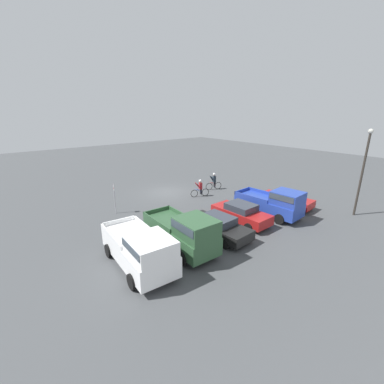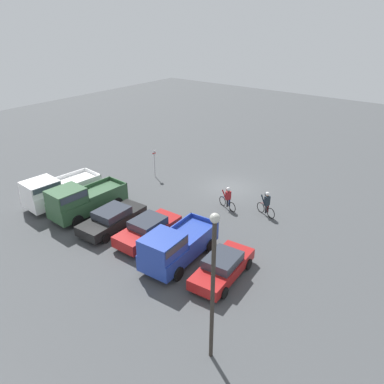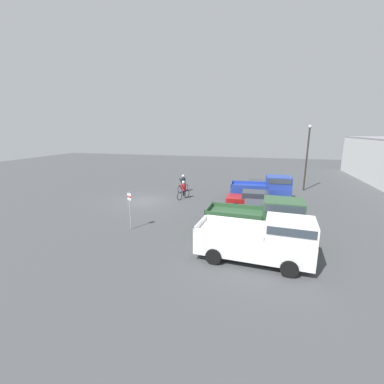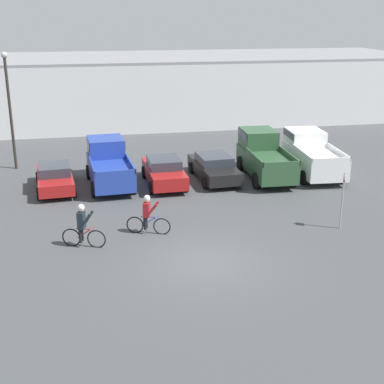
{
  "view_description": "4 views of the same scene",
  "coord_description": "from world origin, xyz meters",
  "px_view_note": "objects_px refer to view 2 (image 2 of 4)",
  "views": [
    {
      "loc": [
        13.7,
        20.56,
        7.85
      ],
      "look_at": [
        0.4,
        4.45,
        1.2
      ],
      "focal_mm": 24.0,
      "sensor_mm": 36.0,
      "label": 1
    },
    {
      "loc": [
        -14.09,
        23.35,
        12.65
      ],
      "look_at": [
        0.4,
        4.45,
        1.2
      ],
      "focal_mm": 35.0,
      "sensor_mm": 36.0,
      "label": 2
    },
    {
      "loc": [
        20.07,
        9.64,
        6.14
      ],
      "look_at": [
        0.4,
        4.45,
        1.2
      ],
      "focal_mm": 24.0,
      "sensor_mm": 36.0,
      "label": 3
    },
    {
      "loc": [
        -4.05,
        -17.21,
        8.65
      ],
      "look_at": [
        0.4,
        4.45,
        1.2
      ],
      "focal_mm": 50.0,
      "sensor_mm": 36.0,
      "label": 4
    }
  ],
  "objects_px": {
    "pickup_truck_0": "(175,246)",
    "fire_lane_sign": "(154,161)",
    "sedan_2": "(112,218)",
    "cyclist_0": "(228,198)",
    "pickup_truck_2": "(57,190)",
    "lamppost": "(213,279)",
    "sedan_0": "(223,266)",
    "sedan_1": "(148,229)",
    "cyclist_1": "(267,203)",
    "pickup_truck_1": "(82,200)"
  },
  "relations": [
    {
      "from": "pickup_truck_2",
      "to": "lamppost",
      "type": "height_order",
      "value": "lamppost"
    },
    {
      "from": "sedan_2",
      "to": "pickup_truck_1",
      "type": "bearing_deg",
      "value": 2.44
    },
    {
      "from": "sedan_0",
      "to": "cyclist_1",
      "type": "bearing_deg",
      "value": -79.93
    },
    {
      "from": "lamppost",
      "to": "pickup_truck_2",
      "type": "bearing_deg",
      "value": -14.55
    },
    {
      "from": "sedan_2",
      "to": "cyclist_0",
      "type": "xyz_separation_m",
      "value": [
        -4.46,
        -6.78,
        0.17
      ]
    },
    {
      "from": "pickup_truck_0",
      "to": "pickup_truck_2",
      "type": "relative_size",
      "value": 0.94
    },
    {
      "from": "pickup_truck_2",
      "to": "sedan_2",
      "type": "bearing_deg",
      "value": -178.69
    },
    {
      "from": "sedan_2",
      "to": "cyclist_0",
      "type": "relative_size",
      "value": 2.68
    },
    {
      "from": "pickup_truck_0",
      "to": "pickup_truck_1",
      "type": "distance_m",
      "value": 8.46
    },
    {
      "from": "lamppost",
      "to": "pickup_truck_1",
      "type": "bearing_deg",
      "value": -17.42
    },
    {
      "from": "sedan_1",
      "to": "sedan_2",
      "type": "height_order",
      "value": "sedan_1"
    },
    {
      "from": "pickup_truck_2",
      "to": "lamppost",
      "type": "xyz_separation_m",
      "value": [
        -16.43,
        4.26,
        2.75
      ]
    },
    {
      "from": "sedan_1",
      "to": "fire_lane_sign",
      "type": "height_order",
      "value": "fire_lane_sign"
    },
    {
      "from": "pickup_truck_1",
      "to": "cyclist_1",
      "type": "distance_m",
      "value": 12.54
    },
    {
      "from": "sedan_0",
      "to": "cyclist_1",
      "type": "distance_m",
      "value": 7.6
    },
    {
      "from": "pickup_truck_0",
      "to": "sedan_1",
      "type": "relative_size",
      "value": 1.17
    },
    {
      "from": "cyclist_0",
      "to": "cyclist_1",
      "type": "height_order",
      "value": "cyclist_1"
    },
    {
      "from": "pickup_truck_1",
      "to": "pickup_truck_2",
      "type": "relative_size",
      "value": 0.99
    },
    {
      "from": "cyclist_1",
      "to": "pickup_truck_2",
      "type": "bearing_deg",
      "value": 31.27
    },
    {
      "from": "pickup_truck_0",
      "to": "fire_lane_sign",
      "type": "bearing_deg",
      "value": -42.31
    },
    {
      "from": "cyclist_0",
      "to": "lamppost",
      "type": "xyz_separation_m",
      "value": [
        -6.34,
        11.17,
        3.03
      ]
    },
    {
      "from": "cyclist_1",
      "to": "pickup_truck_1",
      "type": "bearing_deg",
      "value": 37.91
    },
    {
      "from": "pickup_truck_0",
      "to": "cyclist_1",
      "type": "height_order",
      "value": "pickup_truck_0"
    },
    {
      "from": "sedan_1",
      "to": "cyclist_1",
      "type": "distance_m",
      "value": 8.37
    },
    {
      "from": "pickup_truck_0",
      "to": "fire_lane_sign",
      "type": "distance_m",
      "value": 12.39
    },
    {
      "from": "cyclist_0",
      "to": "pickup_truck_2",
      "type": "bearing_deg",
      "value": 34.38
    },
    {
      "from": "fire_lane_sign",
      "to": "pickup_truck_1",
      "type": "bearing_deg",
      "value": 95.06
    },
    {
      "from": "cyclist_0",
      "to": "cyclist_1",
      "type": "bearing_deg",
      "value": -162.78
    },
    {
      "from": "sedan_1",
      "to": "pickup_truck_0",
      "type": "bearing_deg",
      "value": 163.28
    },
    {
      "from": "pickup_truck_1",
      "to": "cyclist_1",
      "type": "height_order",
      "value": "pickup_truck_1"
    },
    {
      "from": "pickup_truck_1",
      "to": "sedan_2",
      "type": "bearing_deg",
      "value": -177.56
    },
    {
      "from": "pickup_truck_2",
      "to": "cyclist_1",
      "type": "xyz_separation_m",
      "value": [
        -12.7,
        -7.71,
        -0.25
      ]
    },
    {
      "from": "sedan_1",
      "to": "cyclist_0",
      "type": "bearing_deg",
      "value": -104.56
    },
    {
      "from": "fire_lane_sign",
      "to": "lamppost",
      "type": "height_order",
      "value": "lamppost"
    },
    {
      "from": "pickup_truck_2",
      "to": "fire_lane_sign",
      "type": "xyz_separation_m",
      "value": [
        -2.1,
        -8.0,
        0.33
      ]
    },
    {
      "from": "sedan_0",
      "to": "fire_lane_sign",
      "type": "relative_size",
      "value": 1.81
    },
    {
      "from": "sedan_1",
      "to": "pickup_truck_1",
      "type": "distance_m",
      "value": 5.67
    },
    {
      "from": "sedan_0",
      "to": "pickup_truck_1",
      "type": "xyz_separation_m",
      "value": [
        11.22,
        0.23,
        0.55
      ]
    },
    {
      "from": "pickup_truck_2",
      "to": "sedan_0",
      "type": "bearing_deg",
      "value": -179.03
    },
    {
      "from": "sedan_1",
      "to": "pickup_truck_1",
      "type": "relative_size",
      "value": 0.81
    },
    {
      "from": "sedan_0",
      "to": "pickup_truck_0",
      "type": "height_order",
      "value": "pickup_truck_0"
    },
    {
      "from": "pickup_truck_1",
      "to": "fire_lane_sign",
      "type": "height_order",
      "value": "fire_lane_sign"
    },
    {
      "from": "lamppost",
      "to": "cyclist_1",
      "type": "bearing_deg",
      "value": -72.73
    },
    {
      "from": "sedan_0",
      "to": "pickup_truck_1",
      "type": "height_order",
      "value": "pickup_truck_1"
    },
    {
      "from": "pickup_truck_1",
      "to": "pickup_truck_2",
      "type": "xyz_separation_m",
      "value": [
        2.81,
        0.01,
        -0.08
      ]
    },
    {
      "from": "cyclist_0",
      "to": "fire_lane_sign",
      "type": "bearing_deg",
      "value": -7.81
    },
    {
      "from": "pickup_truck_0",
      "to": "fire_lane_sign",
      "type": "relative_size",
      "value": 2.13
    },
    {
      "from": "pickup_truck_0",
      "to": "sedan_2",
      "type": "xyz_separation_m",
      "value": [
        5.63,
        -0.46,
        -0.44
      ]
    },
    {
      "from": "sedan_0",
      "to": "pickup_truck_2",
      "type": "height_order",
      "value": "pickup_truck_2"
    },
    {
      "from": "pickup_truck_1",
      "to": "fire_lane_sign",
      "type": "distance_m",
      "value": 8.03
    }
  ]
}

